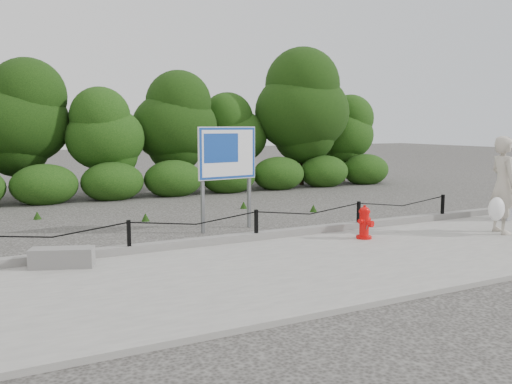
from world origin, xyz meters
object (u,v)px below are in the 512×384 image
at_px(concrete_block, 62,258).
at_px(utility_cabinet, 508,189).
at_px(fire_hydrant, 365,223).
at_px(pedestrian, 503,186).
at_px(advertising_sign, 227,158).

xyz_separation_m(concrete_block, utility_cabinet, (10.07, -0.29, 0.58)).
height_order(fire_hydrant, pedestrian, pedestrian).
xyz_separation_m(fire_hydrant, utility_cabinet, (4.43, 0.18, 0.41)).
xyz_separation_m(pedestrian, utility_cabinet, (1.58, 1.06, -0.25)).
bearing_deg(fire_hydrant, pedestrian, -36.63).
height_order(concrete_block, utility_cabinet, utility_cabinet).
relative_size(fire_hydrant, concrete_block, 0.69).
xyz_separation_m(fire_hydrant, concrete_block, (-5.64, 0.47, -0.16)).
height_order(fire_hydrant, utility_cabinet, utility_cabinet).
xyz_separation_m(pedestrian, advertising_sign, (-4.74, 3.27, 0.55)).
bearing_deg(utility_cabinet, fire_hydrant, 171.63).
xyz_separation_m(pedestrian, concrete_block, (-8.49, 1.36, -0.82)).
distance_m(pedestrian, concrete_block, 8.64).
relative_size(fire_hydrant, pedestrian, 0.33).
bearing_deg(advertising_sign, fire_hydrant, -58.35).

